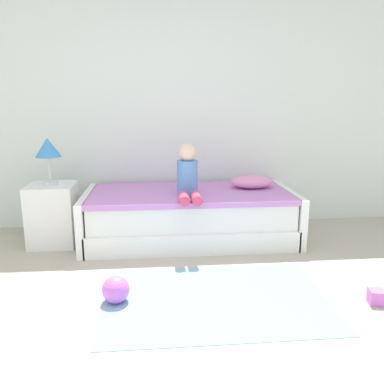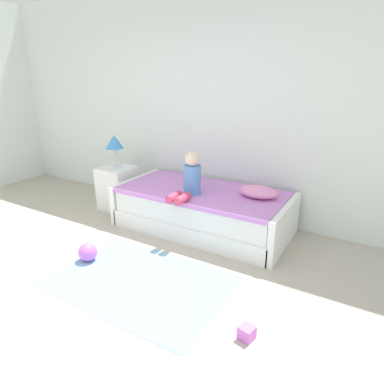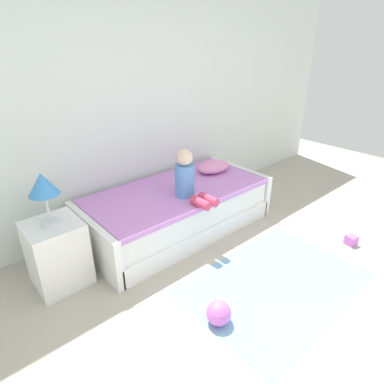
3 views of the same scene
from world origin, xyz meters
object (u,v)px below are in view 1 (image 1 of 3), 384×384
object	(u,v)px
nightstand	(53,214)
toy_block	(376,297)
bed	(190,215)
table_lamp	(48,150)
child_figure	(188,176)
toy_ball	(116,289)
pillow	(252,182)

from	to	relation	value
nightstand	toy_block	bearing A→B (deg)	-29.89
bed	table_lamp	world-z (taller)	table_lamp
bed	table_lamp	size ratio (longest dim) A/B	4.69
child_figure	toy_ball	bearing A→B (deg)	-119.59
bed	pillow	world-z (taller)	pillow
child_figure	toy_ball	xyz separation A→B (m)	(-0.60, -1.05, -0.61)
bed	pillow	xyz separation A→B (m)	(0.66, 0.10, 0.32)
table_lamp	child_figure	distance (m)	1.35
bed	toy_ball	xyz separation A→B (m)	(-0.63, -1.28, -0.15)
child_figure	pillow	bearing A→B (deg)	25.15
child_figure	toy_ball	size ratio (longest dim) A/B	2.62
table_lamp	toy_block	size ratio (longest dim) A/B	4.33
nightstand	child_figure	bearing A→B (deg)	-8.98
toy_ball	child_figure	bearing A→B (deg)	60.41
nightstand	toy_block	world-z (taller)	nightstand
table_lamp	bed	bearing A→B (deg)	0.90
toy_block	nightstand	bearing A→B (deg)	150.11
child_figure	toy_block	size ratio (longest dim) A/B	4.91
table_lamp	toy_block	xyz separation A→B (m)	(2.53, -1.45, -0.88)
child_figure	toy_block	world-z (taller)	child_figure
bed	pillow	bearing A→B (deg)	8.60
bed	table_lamp	bearing A→B (deg)	-179.10
pillow	toy_block	world-z (taller)	pillow
table_lamp	child_figure	bearing A→B (deg)	-8.98
nightstand	table_lamp	distance (m)	0.64
bed	pillow	size ratio (longest dim) A/B	4.80
table_lamp	child_figure	world-z (taller)	table_lamp
nightstand	pillow	distance (m)	2.03
bed	toy_ball	world-z (taller)	bed
child_figure	toy_ball	world-z (taller)	child_figure
child_figure	bed	bearing A→B (deg)	80.45
child_figure	toy_block	xyz separation A→B (m)	(1.22, -1.25, -0.65)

